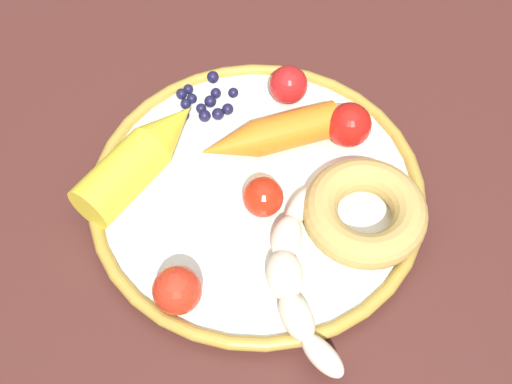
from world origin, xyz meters
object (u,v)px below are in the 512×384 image
at_px(tomato_extra, 263,197).
at_px(dining_table, 279,251).
at_px(tomato_mid, 349,125).
at_px(tomato_far, 177,290).
at_px(donut, 366,210).
at_px(plate, 256,194).
at_px(blueberry_pile, 205,101).
at_px(tomato_near, 288,85).
at_px(carrot_yellow, 141,156).
at_px(carrot_orange, 269,135).
at_px(banana, 295,276).

bearing_deg(tomato_extra, dining_table, 53.95).
bearing_deg(tomato_extra, tomato_mid, 64.05).
bearing_deg(dining_table, tomato_far, -110.54).
height_order(donut, tomato_extra, tomato_extra).
bearing_deg(tomato_mid, plate, -124.88).
distance_m(blueberry_pile, tomato_near, 0.08).
bearing_deg(donut, tomato_extra, -167.26).
bearing_deg(donut, carrot_yellow, -174.68).
bearing_deg(tomato_far, carrot_yellow, 127.36).
bearing_deg(tomato_extra, carrot_orange, 104.84).
xyz_separation_m(plate, donut, (0.10, 0.01, 0.02)).
relative_size(donut, tomato_near, 2.84).
bearing_deg(tomato_near, donut, -45.72).
distance_m(carrot_orange, tomato_extra, 0.07).
bearing_deg(donut, blueberry_pile, 158.08).
height_order(plate, tomato_extra, tomato_extra).
relative_size(dining_table, donut, 11.16).
bearing_deg(tomato_near, tomato_mid, -23.10).
bearing_deg(banana, carrot_yellow, 159.86).
bearing_deg(dining_table, tomato_mid, 66.42).
bearing_deg(dining_table, tomato_near, 106.32).
relative_size(plate, carrot_orange, 2.44).
bearing_deg(blueberry_pile, tomato_mid, 3.25).
distance_m(tomato_mid, tomato_far, 0.22).
xyz_separation_m(carrot_yellow, tomato_near, (0.09, 0.13, -0.00)).
xyz_separation_m(blueberry_pile, tomato_near, (0.07, 0.04, 0.01)).
height_order(tomato_near, tomato_far, tomato_far).
relative_size(carrot_orange, donut, 1.16).
relative_size(carrot_orange, carrot_yellow, 0.85).
bearing_deg(carrot_yellow, tomato_far, -52.64).
height_order(banana, donut, same).
distance_m(plate, tomato_extra, 0.03).
xyz_separation_m(banana, blueberry_pile, (-0.14, 0.15, -0.01)).
distance_m(banana, carrot_yellow, 0.17).
distance_m(blueberry_pile, tomato_far, 0.21).
height_order(plate, carrot_orange, carrot_orange).
xyz_separation_m(carrot_yellow, donut, (0.20, 0.02, -0.01)).
bearing_deg(tomato_near, blueberry_pile, -152.73).
relative_size(carrot_yellow, tomato_extra, 4.10).
relative_size(plate, blueberry_pile, 4.96).
height_order(tomato_near, tomato_extra, tomato_near).
height_order(dining_table, carrot_orange, carrot_orange).
xyz_separation_m(carrot_yellow, blueberry_pile, (0.02, 0.09, -0.01)).
distance_m(carrot_yellow, tomato_near, 0.16).
height_order(donut, blueberry_pile, donut).
bearing_deg(dining_table, donut, 1.83).
xyz_separation_m(dining_table, carrot_yellow, (-0.13, -0.02, 0.13)).
height_order(carrot_yellow, tomato_near, carrot_yellow).
bearing_deg(carrot_yellow, tomato_extra, -0.37).
xyz_separation_m(carrot_orange, tomato_extra, (0.02, -0.07, 0.00)).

